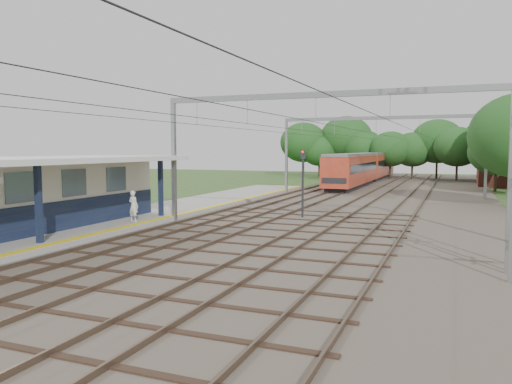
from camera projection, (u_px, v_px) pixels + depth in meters
The scene contains 12 objects.
ground at pixel (36, 314), 12.64m from camera, with size 160.00×160.00×0.00m, color #2D4C1E.
ballast_bed at pixel (375, 202), 38.87m from camera, with size 18.00×90.00×0.10m, color #473D33.
platform at pixel (127, 219), 28.35m from camera, with size 5.00×52.00×0.35m, color gray.
yellow_stripe at pixel (161, 218), 27.50m from camera, with size 0.45×52.00×0.01m, color yellow.
station_building at pixel (5, 197), 22.23m from camera, with size 3.41×18.00×3.40m.
canopy at pixel (3, 162), 20.76m from camera, with size 6.40×20.00×3.44m.
rail_tracks at pixel (344, 199), 39.79m from camera, with size 11.80×88.00×0.15m.
catenary_system at pixel (358, 129), 34.27m from camera, with size 17.22×88.00×7.00m.
tree_band at pixel (407, 143), 63.57m from camera, with size 31.72×30.88×8.82m.
person at pixel (133, 206), 26.32m from camera, with size 0.60×0.39×1.64m, color silver.
train at pixel (366, 167), 60.87m from camera, with size 2.73×34.01×3.60m.
signal_post at pixel (303, 177), 29.52m from camera, with size 0.32×0.29×4.10m.
Camera 1 is at (9.79, -9.34, 4.17)m, focal length 35.00 mm.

